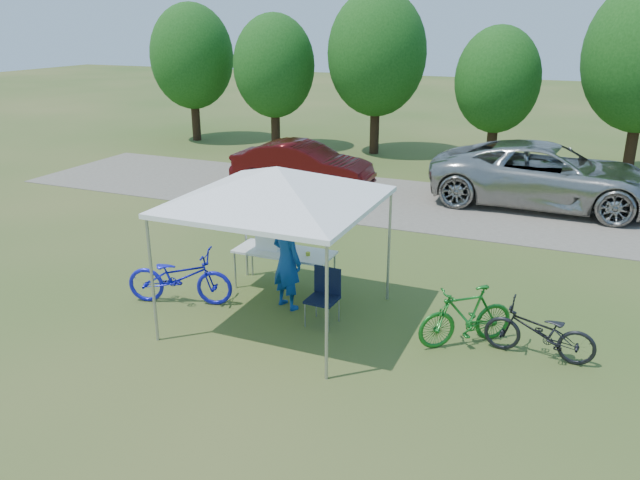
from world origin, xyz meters
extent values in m
plane|color=#2D5119|center=(0.00, 0.00, 0.00)|extent=(100.00, 100.00, 0.00)
cube|color=gray|center=(0.00, 8.00, 0.01)|extent=(24.00, 5.00, 0.02)
cylinder|color=#A5A5AA|center=(-1.50, -1.50, 1.05)|extent=(0.05, 0.05, 2.10)
cylinder|color=#A5A5AA|center=(1.50, -1.50, 1.05)|extent=(0.05, 0.05, 2.10)
cylinder|color=#A5A5AA|center=(-1.50, 1.50, 1.05)|extent=(0.05, 0.05, 2.10)
cylinder|color=#A5A5AA|center=(1.50, 1.50, 1.05)|extent=(0.05, 0.05, 2.10)
cube|color=white|center=(0.00, 0.00, 2.14)|extent=(3.15, 3.15, 0.08)
pyramid|color=white|center=(0.00, 0.00, 2.73)|extent=(4.53, 4.53, 0.55)
cylinder|color=#382314|center=(-11.00, 14.00, 0.94)|extent=(0.36, 0.36, 1.89)
ellipsoid|color=#144711|center=(-11.00, 14.00, 3.51)|extent=(3.46, 3.46, 4.32)
cylinder|color=#382314|center=(-7.00, 13.70, 0.88)|extent=(0.36, 0.36, 1.75)
ellipsoid|color=#144711|center=(-7.00, 13.70, 3.25)|extent=(3.20, 3.20, 4.00)
cylinder|color=#382314|center=(-3.00, 14.30, 1.01)|extent=(0.36, 0.36, 2.03)
ellipsoid|color=#144711|center=(-3.00, 14.30, 3.77)|extent=(3.71, 3.71, 4.64)
cylinder|color=#382314|center=(1.50, 14.10, 0.80)|extent=(0.36, 0.36, 1.61)
ellipsoid|color=#144711|center=(1.50, 14.10, 2.99)|extent=(2.94, 2.94, 3.68)
cylinder|color=#382314|center=(6.00, 13.80, 1.05)|extent=(0.36, 0.36, 2.10)
cube|color=white|center=(-0.49, 1.19, 0.77)|extent=(1.92, 0.80, 0.04)
cylinder|color=#A5A5AA|center=(-1.39, 0.85, 0.37)|extent=(0.04, 0.04, 0.75)
cylinder|color=#A5A5AA|center=(0.42, 0.85, 0.37)|extent=(0.04, 0.04, 0.75)
cylinder|color=#A5A5AA|center=(-1.39, 1.53, 0.37)|extent=(0.04, 0.04, 0.75)
cylinder|color=#A5A5AA|center=(0.42, 1.53, 0.37)|extent=(0.04, 0.04, 0.75)
cube|color=black|center=(0.77, 0.08, 0.46)|extent=(0.52, 0.52, 0.04)
cube|color=black|center=(0.77, 0.32, 0.72)|extent=(0.49, 0.07, 0.49)
cylinder|color=#A5A5AA|center=(0.55, -0.14, 0.22)|extent=(0.02, 0.02, 0.44)
cylinder|color=#A5A5AA|center=(0.99, -0.14, 0.22)|extent=(0.02, 0.02, 0.44)
cylinder|color=#A5A5AA|center=(0.55, 0.30, 0.22)|extent=(0.02, 0.02, 0.44)
cylinder|color=#A5A5AA|center=(0.99, 0.30, 0.22)|extent=(0.02, 0.02, 0.44)
cube|color=white|center=(-0.80, 1.19, 0.94)|extent=(0.46, 0.31, 0.31)
cube|color=white|center=(-0.80, 1.19, 1.12)|extent=(0.48, 0.33, 0.04)
cylinder|color=#BECD30|center=(0.03, 1.14, 0.82)|extent=(0.09, 0.09, 0.06)
imported|color=navy|center=(-0.09, 0.47, 0.90)|extent=(0.77, 0.65, 1.80)
imported|color=#1718CA|center=(-1.98, -0.14, 0.51)|extent=(2.07, 1.22, 1.03)
imported|color=#186E1F|center=(3.16, 0.34, 0.50)|extent=(1.57, 1.42, 0.99)
imported|color=black|center=(4.29, 0.36, 0.44)|extent=(1.68, 0.63, 0.88)
imported|color=#A8A8A3|center=(3.71, 9.18, 0.89)|extent=(6.32, 2.98, 1.74)
imported|color=#460B0C|center=(-3.33, 8.28, 0.73)|extent=(4.39, 1.68, 1.43)
camera|label=1|loc=(4.51, -8.85, 4.98)|focal=35.00mm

